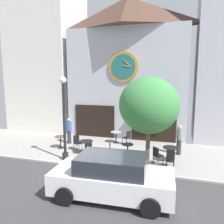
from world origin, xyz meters
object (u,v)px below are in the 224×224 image
at_px(pedestrian_blue, 69,130).
at_px(cafe_chair_facing_wall, 127,137).
at_px(cafe_table_center_left, 61,140).
at_px(street_tree, 149,105).
at_px(cafe_chair_mid_row, 88,149).
at_px(pedestrian_grey, 179,139).
at_px(cafe_table_rightmost, 86,144).
at_px(cafe_table_near_door, 128,149).
at_px(cafe_table_near_curb, 116,135).
at_px(parked_car_white, 112,177).
at_px(street_lamp, 64,118).
at_px(cafe_chair_curbside, 112,149).
at_px(cafe_table_leftmost, 170,151).
at_px(cafe_chair_near_lamp, 77,141).
at_px(cafe_chair_right_end, 170,157).
at_px(cafe_chair_by_entrance, 157,154).

bearing_deg(pedestrian_blue, cafe_chair_facing_wall, 11.32).
bearing_deg(cafe_table_center_left, street_tree, -16.55).
bearing_deg(cafe_chair_mid_row, pedestrian_grey, 24.93).
height_order(cafe_table_rightmost, cafe_table_near_door, cafe_table_near_door).
xyz_separation_m(cafe_table_rightmost, cafe_table_near_curb, (1.05, 2.58, -0.04)).
height_order(cafe_chair_facing_wall, parked_car_white, parked_car_white).
distance_m(street_lamp, cafe_chair_curbside, 2.95).
height_order(cafe_table_center_left, cafe_table_near_curb, cafe_table_near_curb).
height_order(cafe_chair_facing_wall, cafe_chair_mid_row, same).
bearing_deg(cafe_table_near_door, cafe_table_leftmost, 4.65).
height_order(cafe_chair_near_lamp, pedestrian_grey, pedestrian_grey).
bearing_deg(cafe_chair_mid_row, cafe_chair_facing_wall, 65.03).
bearing_deg(cafe_chair_mid_row, cafe_table_rightmost, 120.61).
distance_m(cafe_table_rightmost, cafe_chair_mid_row, 0.86).
xyz_separation_m(cafe_chair_mid_row, cafe_chair_near_lamp, (-1.17, 1.18, 0.00)).
height_order(street_lamp, pedestrian_blue, street_lamp).
bearing_deg(cafe_chair_right_end, parked_car_white, -120.03).
bearing_deg(cafe_table_center_left, parked_car_white, -44.26).
distance_m(street_lamp, cafe_chair_by_entrance, 5.01).
relative_size(cafe_chair_mid_row, pedestrian_grey, 0.54).
distance_m(cafe_chair_by_entrance, pedestrian_blue, 6.20).
height_order(cafe_table_leftmost, pedestrian_blue, pedestrian_blue).
xyz_separation_m(cafe_chair_by_entrance, parked_car_white, (-1.27, -3.49, 0.23)).
bearing_deg(street_tree, street_lamp, -179.89).
xyz_separation_m(street_lamp, cafe_table_near_door, (3.10, 1.10, -1.69)).
xyz_separation_m(cafe_table_rightmost, cafe_chair_right_end, (4.63, -0.65, -0.03)).
bearing_deg(cafe_table_center_left, cafe_chair_mid_row, -28.85).
xyz_separation_m(cafe_table_near_curb, cafe_chair_right_end, (3.58, -3.22, 0.01)).
bearing_deg(cafe_table_near_door, street_lamp, -160.50).
bearing_deg(pedestrian_grey, cafe_chair_facing_wall, 163.30).
bearing_deg(pedestrian_grey, cafe_table_near_door, -151.98).
distance_m(cafe_table_center_left, cafe_chair_facing_wall, 4.17).
height_order(cafe_table_leftmost, cafe_chair_right_end, cafe_chair_right_end).
bearing_deg(pedestrian_blue, cafe_table_near_curb, 18.68).
xyz_separation_m(cafe_table_near_door, cafe_chair_curbside, (-0.77, -0.38, 0.03)).
bearing_deg(street_tree, cafe_chair_right_end, 23.17).
xyz_separation_m(cafe_chair_curbside, parked_car_white, (1.08, -3.57, 0.23)).
relative_size(cafe_table_center_left, cafe_chair_curbside, 0.82).
bearing_deg(cafe_chair_near_lamp, cafe_table_rightmost, -31.01).
xyz_separation_m(cafe_table_center_left, cafe_chair_curbside, (3.54, -0.93, 0.02)).
distance_m(cafe_table_leftmost, cafe_chair_mid_row, 4.26).
height_order(cafe_table_leftmost, cafe_chair_mid_row, cafe_chair_mid_row).
height_order(cafe_chair_mid_row, parked_car_white, parked_car_white).
bearing_deg(street_lamp, pedestrian_grey, 23.53).
height_order(cafe_table_near_door, cafe_chair_near_lamp, cafe_chair_near_lamp).
bearing_deg(cafe_table_center_left, cafe_chair_right_end, -10.35).
distance_m(cafe_table_center_left, cafe_chair_near_lamp, 1.16).
height_order(cafe_table_near_door, cafe_chair_facing_wall, cafe_chair_facing_wall).
height_order(cafe_chair_facing_wall, cafe_chair_by_entrance, same).
height_order(cafe_table_near_curb, cafe_chair_mid_row, cafe_chair_mid_row).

